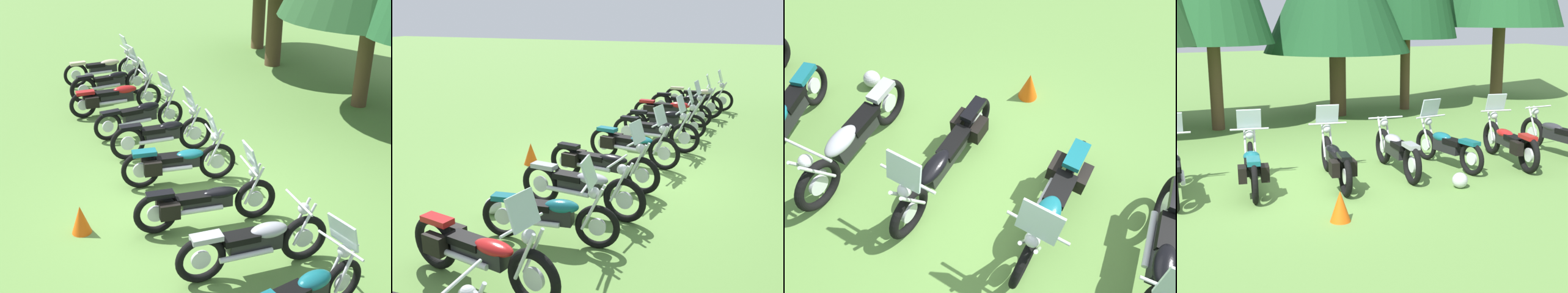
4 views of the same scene
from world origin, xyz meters
TOP-DOWN VIEW (x-y plane):
  - ground_plane at (0.00, 0.00)m, footprint 80.00×80.00m
  - motorcycle_0 at (-7.25, 0.63)m, footprint 0.70×2.32m
  - motorcycle_1 at (-5.90, 0.42)m, footprint 0.73×2.28m
  - motorcycle_2 at (-4.74, 0.14)m, footprint 0.71×2.36m
  - motorcycle_3 at (-3.27, 0.28)m, footprint 0.64×2.21m
  - motorcycle_4 at (-2.02, 0.29)m, footprint 0.69×2.20m
  - motorcycle_5 at (-0.73, 0.04)m, footprint 0.86×2.17m
  - motorcycle_6 at (0.77, -0.17)m, footprint 0.86×2.38m
  - motorcycle_7 at (2.11, -0.05)m, footprint 0.73×2.33m
  - motorcycle_8 at (3.26, -0.08)m, footprint 0.74×2.11m
  - motorcycle_9 at (4.60, -0.43)m, footprint 0.89×2.36m
  - traffic_cone at (0.07, -2.03)m, footprint 0.32×0.32m
  - dropped_helmet at (2.67, -1.42)m, footprint 0.29×0.29m

SIDE VIEW (x-z plane):
  - ground_plane at x=0.00m, z-range 0.00..0.00m
  - dropped_helmet at x=2.67m, z-range 0.00..0.29m
  - traffic_cone at x=0.07m, z-range 0.00..0.48m
  - motorcycle_6 at x=0.77m, z-range -0.23..1.14m
  - motorcycle_8 at x=3.26m, z-range -0.21..1.13m
  - motorcycle_2 at x=-4.74m, z-range -0.21..1.13m
  - motorcycle_1 at x=-5.90m, z-range -0.23..1.15m
  - motorcycle_3 at x=-3.27m, z-range -0.21..1.13m
  - motorcycle_7 at x=2.11m, z-range -0.05..0.98m
  - motorcycle_9 at x=4.60m, z-range -0.23..1.16m
  - motorcycle_5 at x=-0.73m, z-range -0.22..1.15m
  - motorcycle_0 at x=-7.25m, z-range -0.21..1.15m
  - motorcycle_4 at x=-2.02m, z-range -0.21..1.16m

